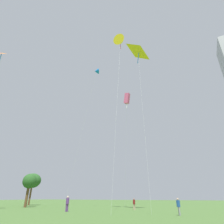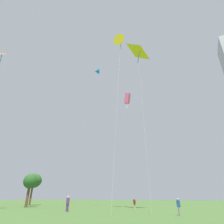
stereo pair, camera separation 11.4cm
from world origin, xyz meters
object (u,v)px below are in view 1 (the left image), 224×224
object	(u,v)px
person_standing_3	(67,202)
kite_flying_1	(2,55)
person_standing_1	(178,205)
kite_flying_0	(120,41)
park_tree_0	(30,182)
kite_flying_3	(127,99)
park_tree_1	(33,181)
kite_flying_2	(96,71)
person_standing_4	(134,203)
kite_flying_4	(138,52)

from	to	relation	value
person_standing_3	kite_flying_1	distance (m)	26.16
person_standing_1	kite_flying_1	xyz separation A→B (m)	(-24.06, -9.55, 22.68)
kite_flying_0	park_tree_0	xyz separation A→B (m)	(-21.04, 1.70, -25.74)
person_standing_3	kite_flying_3	xyz separation A→B (m)	(5.60, 8.71, 18.77)
kite_flying_1	park_tree_1	size ratio (longest dim) A/B	3.47
kite_flying_2	kite_flying_1	bearing A→B (deg)	-122.37
person_standing_4	kite_flying_0	world-z (taller)	kite_flying_0
park_tree_1	person_standing_3	bearing A→B (deg)	-29.36
kite_flying_0	kite_flying_3	world-z (taller)	kite_flying_0
kite_flying_3	park_tree_1	distance (m)	30.91
person_standing_4	kite_flying_0	xyz separation A→B (m)	(0.26, -4.15, 29.33)
person_standing_1	park_tree_0	world-z (taller)	park_tree_0
person_standing_1	kite_flying_3	distance (m)	22.13
kite_flying_2	kite_flying_4	size ratio (longest dim) A/B	1.03
kite_flying_1	park_tree_0	world-z (taller)	kite_flying_1
person_standing_3	kite_flying_4	size ratio (longest dim) A/B	0.07
person_standing_1	person_standing_3	distance (m)	14.04
person_standing_1	kite_flying_4	bearing A→B (deg)	-151.71
kite_flying_2	park_tree_1	size ratio (longest dim) A/B	3.93
person_standing_1	kite_flying_2	xyz separation A→B (m)	(-14.54, 5.48, 26.28)
park_tree_1	kite_flying_3	bearing A→B (deg)	-7.12
person_standing_3	park_tree_0	world-z (taller)	park_tree_0
kite_flying_3	kite_flying_4	distance (m)	9.20
person_standing_3	kite_flying_3	bearing A→B (deg)	5.99
person_standing_4	kite_flying_3	world-z (taller)	kite_flying_3
person_standing_3	kite_flying_4	distance (m)	26.96
park_tree_0	kite_flying_1	bearing A→B (deg)	-72.98
person_standing_1	kite_flying_3	size ratio (longest dim) A/B	0.08
person_standing_3	kite_flying_3	world-z (taller)	kite_flying_3
kite_flying_1	park_tree_0	bearing A→B (deg)	107.02
kite_flying_1	kite_flying_2	size ratio (longest dim) A/B	0.88
person_standing_1	person_standing_4	bearing A→B (deg)	-159.68
kite_flying_1	kite_flying_2	bearing A→B (deg)	57.63
kite_flying_0	kite_flying_1	xyz separation A→B (m)	(-16.77, -12.24, -6.61)
kite_flying_3	person_standing_3	bearing A→B (deg)	-122.74
kite_flying_2	kite_flying_0	bearing A→B (deg)	-21.05
park_tree_0	person_standing_4	bearing A→B (deg)	6.72
park_tree_0	kite_flying_4	bearing A→B (deg)	-4.24
kite_flying_0	kite_flying_3	size ratio (longest dim) A/B	1.50
person_standing_3	kite_flying_2	distance (m)	26.90
kite_flying_4	person_standing_4	bearing A→B (deg)	131.41
kite_flying_2	person_standing_1	bearing A→B (deg)	-20.65
kite_flying_1	kite_flying_2	distance (m)	18.15
person_standing_1	kite_flying_1	size ratio (longest dim) A/B	0.07
kite_flying_4	kite_flying_1	bearing A→B (deg)	-149.13
kite_flying_0	kite_flying_2	size ratio (longest dim) A/B	1.13
kite_flying_0	park_tree_0	bearing A→B (deg)	175.37
kite_flying_2	person_standing_4	bearing A→B (deg)	11.01
person_standing_3	person_standing_4	distance (m)	10.06
kite_flying_1	person_standing_3	bearing A→B (deg)	40.87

